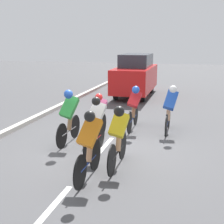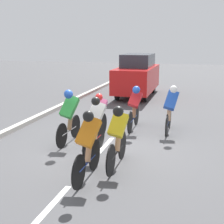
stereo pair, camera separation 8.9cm
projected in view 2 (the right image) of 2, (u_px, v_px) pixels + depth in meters
ground_plane at (103, 148)px, 8.30m from camera, size 60.00×60.00×0.00m
lane_stripe_near at (53, 204)px, 5.45m from camera, size 0.12×1.40×0.01m
lane_stripe_mid at (105, 146)px, 8.46m from camera, size 0.12×1.40×0.01m
lane_stripe_far at (130, 118)px, 11.46m from camera, size 0.12×1.40×0.01m
curb at (2, 134)px, 9.28m from camera, size 0.20×27.43×0.14m
cyclist_white at (95, 124)px, 7.61m from camera, size 0.46×1.66×1.52m
cyclist_orange at (88, 143)px, 6.20m from camera, size 0.47×1.64×1.52m
cyclist_red at (135, 106)px, 9.77m from camera, size 0.45×1.69×1.45m
cyclist_blue at (170, 108)px, 9.42m from camera, size 0.45×1.63×1.51m
cyclist_pink at (99, 115)px, 8.76m from camera, size 0.45×1.65×1.40m
cyclist_yellow at (118, 135)px, 6.81m from camera, size 0.42×1.70×1.48m
cyclist_green at (69, 115)px, 8.44m from camera, size 0.47×1.63×1.55m
support_car at (137, 75)px, 15.66m from camera, size 1.70×4.18×2.10m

